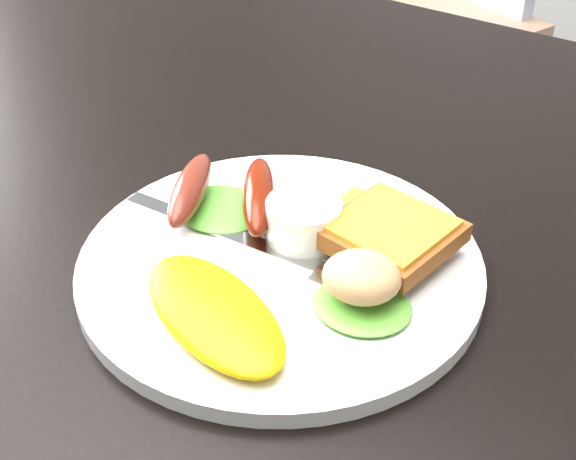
# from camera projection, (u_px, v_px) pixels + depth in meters

# --- Properties ---
(dining_table) EXTENTS (1.20, 0.80, 0.04)m
(dining_table) POSITION_uv_depth(u_px,v_px,m) (328.00, 186.00, 0.72)
(dining_table) COLOR black
(dining_table) RESTS_ON ground
(dining_chair) EXTENTS (0.47, 0.47, 0.04)m
(dining_chair) POSITION_uv_depth(u_px,v_px,m) (431.00, 28.00, 1.75)
(dining_chair) COLOR tan
(dining_chair) RESTS_ON ground
(plate) EXTENTS (0.29, 0.29, 0.01)m
(plate) POSITION_uv_depth(u_px,v_px,m) (280.00, 266.00, 0.58)
(plate) COLOR white
(plate) RESTS_ON dining_table
(lettuce_left) EXTENTS (0.08, 0.08, 0.01)m
(lettuce_left) POSITION_uv_depth(u_px,v_px,m) (222.00, 209.00, 0.62)
(lettuce_left) COLOR #359A1C
(lettuce_left) RESTS_ON plate
(lettuce_right) EXTENTS (0.07, 0.07, 0.01)m
(lettuce_right) POSITION_uv_depth(u_px,v_px,m) (362.00, 306.00, 0.53)
(lettuce_right) COLOR #4FA13A
(lettuce_right) RESTS_ON plate
(omelette) EXTENTS (0.15, 0.11, 0.02)m
(omelette) POSITION_uv_depth(u_px,v_px,m) (214.00, 312.00, 0.52)
(omelette) COLOR yellow
(omelette) RESTS_ON plate
(sausage_a) EXTENTS (0.07, 0.10, 0.02)m
(sausage_a) POSITION_uv_depth(u_px,v_px,m) (190.00, 189.00, 0.62)
(sausage_a) COLOR maroon
(sausage_a) RESTS_ON lettuce_left
(sausage_b) EXTENTS (0.08, 0.10, 0.03)m
(sausage_b) POSITION_uv_depth(u_px,v_px,m) (258.00, 196.00, 0.61)
(sausage_b) COLOR #601508
(sausage_b) RESTS_ON lettuce_left
(ramekin) EXTENTS (0.06, 0.06, 0.03)m
(ramekin) POSITION_uv_depth(u_px,v_px,m) (304.00, 221.00, 0.59)
(ramekin) COLOR white
(ramekin) RESTS_ON plate
(toast_a) EXTENTS (0.07, 0.07, 0.01)m
(toast_a) POSITION_uv_depth(u_px,v_px,m) (364.00, 226.00, 0.60)
(toast_a) COLOR brown
(toast_a) RESTS_ON plate
(toast_b) EXTENTS (0.09, 0.09, 0.01)m
(toast_b) POSITION_uv_depth(u_px,v_px,m) (390.00, 234.00, 0.57)
(toast_b) COLOR #96591C
(toast_b) RESTS_ON toast_a
(potato_salad) EXTENTS (0.06, 0.06, 0.03)m
(potato_salad) POSITION_uv_depth(u_px,v_px,m) (362.00, 277.00, 0.53)
(potato_salad) COLOR #C9BF85
(potato_salad) RESTS_ON lettuce_right
(fork) EXTENTS (0.17, 0.02, 0.00)m
(fork) POSITION_uv_depth(u_px,v_px,m) (220.00, 231.00, 0.60)
(fork) COLOR #ADAFB7
(fork) RESTS_ON plate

